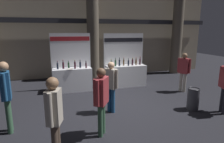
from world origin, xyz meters
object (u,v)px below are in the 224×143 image
at_px(exhibitor_booth_0, 72,77).
at_px(visitor_5, 54,114).
at_px(visitor_0, 111,83).
at_px(visitor_1, 184,69).
at_px(visitor_3, 6,92).
at_px(exhibitor_booth_1, 125,73).
at_px(visitor_4, 101,96).
at_px(trash_bin, 193,99).

relative_size(exhibitor_booth_0, visitor_5, 1.42).
xyz_separation_m(exhibitor_booth_0, visitor_0, (0.99, -2.60, 0.33)).
distance_m(exhibitor_booth_0, visitor_1, 4.69).
bearing_deg(visitor_1, visitor_3, 67.63).
xyz_separation_m(exhibitor_booth_0, visitor_3, (-1.80, -3.08, 0.46)).
bearing_deg(exhibitor_booth_1, visitor_1, -36.55).
bearing_deg(visitor_5, visitor_3, 53.30).
bearing_deg(visitor_4, visitor_0, -173.56).
relative_size(exhibitor_booth_0, visitor_4, 1.45).
bearing_deg(exhibitor_booth_0, visitor_0, -69.20).
bearing_deg(trash_bin, exhibitor_booth_1, 110.08).
xyz_separation_m(visitor_3, visitor_4, (2.20, -0.76, -0.06)).
bearing_deg(visitor_1, visitor_5, 84.60).
xyz_separation_m(exhibitor_booth_0, exhibitor_booth_1, (2.43, 0.06, -0.00)).
relative_size(exhibitor_booth_0, visitor_3, 1.34).
relative_size(visitor_0, visitor_1, 0.98).
distance_m(trash_bin, visitor_0, 2.73).
height_order(visitor_3, visitor_4, visitor_3).
bearing_deg(exhibitor_booth_0, trash_bin, -41.12).
distance_m(visitor_4, visitor_5, 1.30).
relative_size(visitor_1, visitor_5, 0.95).
xyz_separation_m(exhibitor_booth_0, visitor_4, (0.40, -3.84, 0.41)).
relative_size(trash_bin, visitor_5, 0.41).
distance_m(exhibitor_booth_1, trash_bin, 3.42).
relative_size(exhibitor_booth_1, visitor_1, 1.48).
xyz_separation_m(exhibitor_booth_0, visitor_1, (4.45, -1.44, 0.35)).
distance_m(visitor_0, visitor_5, 2.58).
relative_size(exhibitor_booth_1, visitor_3, 1.34).
bearing_deg(trash_bin, visitor_4, -167.77).
relative_size(visitor_3, visitor_5, 1.06).
bearing_deg(exhibitor_booth_0, visitor_4, -84.05).
bearing_deg(visitor_0, trash_bin, -141.24).
bearing_deg(exhibitor_booth_0, exhibitor_booth_1, 1.34).
bearing_deg(visitor_4, exhibitor_booth_0, -142.11).
height_order(exhibitor_booth_0, visitor_1, exhibitor_booth_0).
distance_m(exhibitor_booth_0, visitor_3, 3.60).
height_order(exhibitor_booth_0, exhibitor_booth_1, exhibitor_booth_0).
relative_size(trash_bin, visitor_0, 0.44).
xyz_separation_m(visitor_1, visitor_3, (-6.25, -1.64, 0.11)).
bearing_deg(trash_bin, visitor_5, -161.25).
height_order(exhibitor_booth_0, visitor_0, exhibitor_booth_0).
relative_size(exhibitor_booth_0, visitor_0, 1.51).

